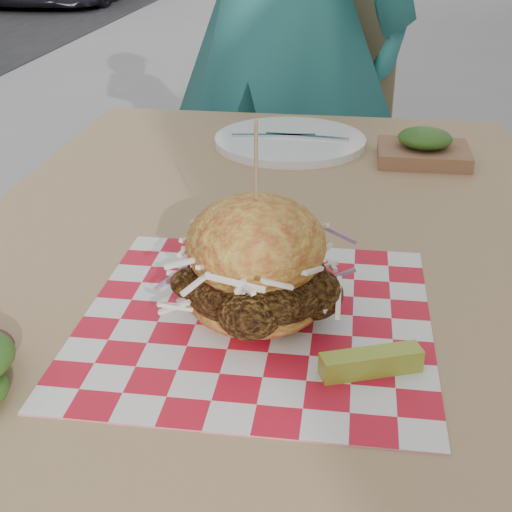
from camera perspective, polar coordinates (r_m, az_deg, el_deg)
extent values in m
imported|color=#297776|center=(1.80, 1.95, 19.12)|extent=(0.77, 0.62, 1.82)
cube|color=#A3815A|center=(0.93, 0.40, 0.34)|extent=(0.80, 1.20, 0.04)
cylinder|color=#333338|center=(1.64, -8.98, -2.42)|extent=(0.05, 0.05, 0.71)
cylinder|color=#333338|center=(1.60, 15.19, -3.99)|extent=(0.05, 0.05, 0.71)
cube|color=#A3815A|center=(1.81, 3.87, 4.07)|extent=(0.46, 0.46, 0.04)
cube|color=#A3815A|center=(1.92, 5.13, 13.20)|extent=(0.42, 0.08, 0.50)
cylinder|color=#333338|center=(1.80, -3.01, -4.52)|extent=(0.03, 0.03, 0.43)
cylinder|color=#333338|center=(1.74, 8.50, -5.87)|extent=(0.03, 0.03, 0.43)
cylinder|color=#333338|center=(2.10, -0.33, 0.42)|extent=(0.03, 0.03, 0.43)
cylinder|color=#333338|center=(2.06, 9.47, -0.60)|extent=(0.03, 0.03, 0.43)
cube|color=red|center=(0.75, 0.00, -5.09)|extent=(0.36, 0.36, 0.00)
ellipsoid|color=gold|center=(0.73, 0.00, -3.43)|extent=(0.14, 0.14, 0.05)
ellipsoid|color=brown|center=(0.72, 0.00, -2.15)|extent=(0.15, 0.14, 0.08)
ellipsoid|color=gold|center=(0.70, 0.00, 0.94)|extent=(0.14, 0.14, 0.10)
cylinder|color=#A3815A|center=(0.68, 0.00, 6.46)|extent=(0.00, 0.00, 0.11)
cube|color=#A0B033|center=(0.67, 9.19, -8.40)|extent=(0.10, 0.05, 0.02)
cylinder|color=white|center=(1.29, 2.75, 9.18)|extent=(0.27, 0.27, 0.01)
cube|color=silver|center=(1.29, 1.41, 9.63)|extent=(0.15, 0.03, 0.00)
cube|color=silver|center=(1.29, 4.10, 9.50)|extent=(0.15, 0.03, 0.00)
cube|color=brown|center=(1.24, 13.23, 7.95)|extent=(0.15, 0.12, 0.02)
ellipsoid|color=#194413|center=(1.23, 13.37, 9.17)|extent=(0.09, 0.09, 0.03)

